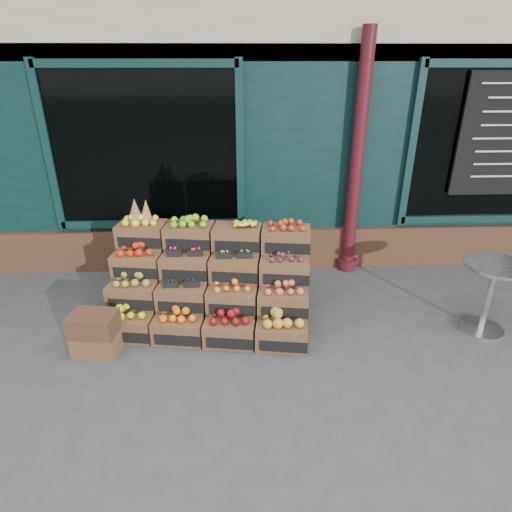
{
  "coord_description": "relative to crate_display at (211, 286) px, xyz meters",
  "views": [
    {
      "loc": [
        -0.38,
        -3.57,
        2.83
      ],
      "look_at": [
        -0.2,
        0.7,
        0.85
      ],
      "focal_mm": 30.0,
      "sensor_mm": 36.0,
      "label": 1
    }
  ],
  "objects": [
    {
      "name": "ground",
      "position": [
        0.72,
        -0.8,
        -0.43
      ],
      "size": [
        60.0,
        60.0,
        0.0
      ],
      "primitive_type": "plane",
      "color": "#3C3C3E",
      "rests_on": "ground"
    },
    {
      "name": "shop_facade",
      "position": [
        0.73,
        4.31,
        1.97
      ],
      "size": [
        12.0,
        6.24,
        4.8
      ],
      "color": "black",
      "rests_on": "ground"
    },
    {
      "name": "crate_display",
      "position": [
        0.0,
        0.0,
        0.0
      ],
      "size": [
        2.36,
        1.38,
        1.4
      ],
      "rotation": [
        0.0,
        0.0,
        -0.14
      ],
      "color": "brown",
      "rests_on": "ground"
    },
    {
      "name": "spare_crates",
      "position": [
        -1.17,
        -0.61,
        -0.2
      ],
      "size": [
        0.5,
        0.38,
        0.46
      ],
      "rotation": [
        0.0,
        0.0,
        -0.14
      ],
      "color": "brown",
      "rests_on": "ground"
    },
    {
      "name": "bistro_table",
      "position": [
        3.09,
        -0.38,
        0.09
      ],
      "size": [
        0.67,
        0.67,
        0.84
      ],
      "rotation": [
        0.0,
        0.0,
        0.17
      ],
      "color": "silver",
      "rests_on": "ground"
    },
    {
      "name": "shopkeeper",
      "position": [
        -0.56,
        1.82,
        0.55
      ],
      "size": [
        0.75,
        0.52,
        1.97
      ],
      "primitive_type": "imported",
      "rotation": [
        0.0,
        0.0,
        3.21
      ],
      "color": "#1A5D2D",
      "rests_on": "ground"
    }
  ]
}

